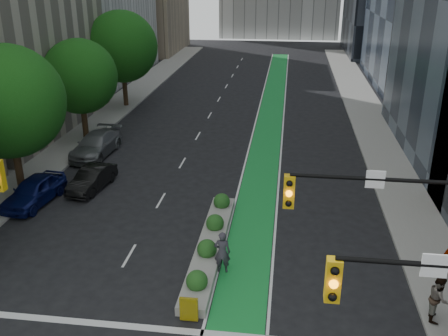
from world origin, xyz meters
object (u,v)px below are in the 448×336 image
(median_planter, at_px, (210,243))
(parked_car_left_mid, at_px, (92,179))
(parked_car_left_near, at_px, (34,191))
(pedestrian_near, at_px, (438,298))
(parked_car_left_far, at_px, (96,145))
(cyclist, at_px, (222,252))

(median_planter, height_order, parked_car_left_mid, parked_car_left_mid)
(median_planter, height_order, parked_car_left_near, parked_car_left_near)
(parked_car_left_near, distance_m, pedestrian_near, 21.41)
(parked_car_left_near, bearing_deg, parked_car_left_far, 92.30)
(parked_car_left_near, distance_m, parked_car_left_far, 8.06)
(median_planter, relative_size, parked_car_left_far, 1.88)
(parked_car_left_mid, height_order, pedestrian_near, pedestrian_near)
(parked_car_left_far, bearing_deg, parked_car_left_mid, -67.79)
(cyclist, distance_m, parked_car_left_far, 17.34)
(cyclist, relative_size, parked_car_left_mid, 0.48)
(cyclist, bearing_deg, pedestrian_near, 161.22)
(pedestrian_near, bearing_deg, median_planter, 76.91)
(parked_car_left_mid, height_order, parked_car_left_far, parked_car_left_far)
(parked_car_left_near, xyz_separation_m, parked_car_left_far, (0.58, 8.04, 0.01))
(parked_car_left_mid, relative_size, pedestrian_near, 2.21)
(cyclist, bearing_deg, parked_car_left_far, -54.67)
(parked_car_left_mid, bearing_deg, parked_car_left_near, -129.45)
(parked_car_left_near, bearing_deg, pedestrian_near, -14.72)
(pedestrian_near, bearing_deg, parked_car_left_far, 61.34)
(cyclist, bearing_deg, median_planter, -69.17)
(pedestrian_near, bearing_deg, parked_car_left_near, 79.31)
(cyclist, xyz_separation_m, parked_car_left_near, (-11.50, 5.43, -0.20))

